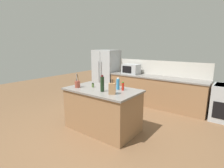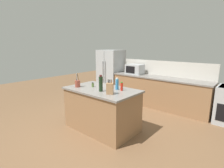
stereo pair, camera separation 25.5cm
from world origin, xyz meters
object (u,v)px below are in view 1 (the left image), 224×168
wine_bottle (102,84)px  dish_soap_bottle (118,84)px  knife_block (112,88)px  microwave (131,69)px  utensil_crock (77,84)px  hot_sauce_bottle (123,86)px  spice_jar_oregano (93,85)px  refrigerator (106,73)px

wine_bottle → dish_soap_bottle: size_ratio=1.34×
knife_block → dish_soap_bottle: size_ratio=1.13×
microwave → dish_soap_bottle: (0.88, -2.02, -0.04)m
utensil_crock → hot_sauce_bottle: bearing=22.5°
hot_sauce_bottle → spice_jar_oregano: (-0.70, -0.18, -0.04)m
microwave → utensil_crock: (0.04, -2.42, -0.08)m
hot_sauce_bottle → refrigerator: bearing=135.4°
hot_sauce_bottle → wine_bottle: size_ratio=0.54×
refrigerator → utensil_crock: 2.73m
dish_soap_bottle → wine_bottle: bearing=-114.8°
microwave → wine_bottle: size_ratio=1.59×
wine_bottle → utensil_crock: bearing=-174.6°
dish_soap_bottle → hot_sauce_bottle: bearing=-1.1°
refrigerator → microwave: 1.13m
refrigerator → spice_jar_oregano: (1.40, -2.25, 0.13)m
hot_sauce_bottle → dish_soap_bottle: size_ratio=0.72×
utensil_crock → dish_soap_bottle: (0.84, 0.40, 0.04)m
hot_sauce_bottle → microwave: bearing=116.5°
microwave → hot_sauce_bottle: bearing=-63.5°
knife_block → wine_bottle: wine_bottle is taller
wine_bottle → spice_jar_oregano: size_ratio=3.32×
wine_bottle → refrigerator: bearing=127.1°
refrigerator → hot_sauce_bottle: (2.11, -2.08, 0.17)m
utensil_crock → microwave: bearing=91.0°
hot_sauce_bottle → dish_soap_bottle: bearing=178.9°
knife_block → utensil_crock: 0.96m
refrigerator → knife_block: 3.23m
dish_soap_bottle → microwave: bearing=113.5°
utensil_crock → spice_jar_oregano: (0.26, 0.22, -0.03)m
hot_sauce_bottle → utensil_crock: bearing=-157.5°
microwave → knife_block: microwave is taller
utensil_crock → dish_soap_bottle: utensil_crock is taller
utensil_crock → wine_bottle: wine_bottle is taller
hot_sauce_bottle → dish_soap_bottle: 0.13m
refrigerator → dish_soap_bottle: bearing=-46.4°
refrigerator → knife_block: size_ratio=5.90×
spice_jar_oregano → dish_soap_bottle: (0.57, 0.18, 0.07)m
refrigerator → dish_soap_bottle: size_ratio=6.67×
wine_bottle → knife_block: bearing=-7.1°
spice_jar_oregano → refrigerator: bearing=122.0°
microwave → hot_sauce_bottle: size_ratio=2.96×
microwave → utensil_crock: bearing=-89.0°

